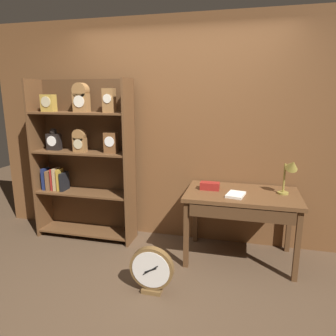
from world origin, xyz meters
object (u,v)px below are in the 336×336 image
object	(u,v)px
workbench	(242,202)
toolbox_small	(210,186)
bookshelf	(82,157)
open_repair_manual	(236,195)
desk_lamp	(291,170)
round_clock_large	(152,270)

from	to	relation	value
workbench	toolbox_small	size ratio (longest dim) A/B	5.71
bookshelf	open_repair_manual	size ratio (longest dim) A/B	8.70
bookshelf	toolbox_small	xyz separation A→B (m)	(1.55, -0.11, -0.22)
toolbox_small	desk_lamp	bearing A→B (deg)	-0.42
bookshelf	open_repair_manual	bearing A→B (deg)	-8.21
desk_lamp	toolbox_small	size ratio (longest dim) A/B	1.93
desk_lamp	round_clock_large	world-z (taller)	desk_lamp
bookshelf	workbench	size ratio (longest dim) A/B	1.66
open_repair_manual	round_clock_large	bearing A→B (deg)	-123.00
desk_lamp	workbench	bearing A→B (deg)	-174.05
round_clock_large	bookshelf	bearing A→B (deg)	140.68
desk_lamp	open_repair_manual	bearing A→B (deg)	-164.06
desk_lamp	round_clock_large	xyz separation A→B (m)	(-1.19, -0.83, -0.79)
toolbox_small	open_repair_manual	xyz separation A→B (m)	(0.28, -0.15, -0.03)
bookshelf	workbench	distance (m)	1.93
toolbox_small	open_repair_manual	world-z (taller)	toolbox_small
workbench	round_clock_large	size ratio (longest dim) A/B	2.63
bookshelf	workbench	world-z (taller)	bookshelf
workbench	open_repair_manual	distance (m)	0.16
bookshelf	open_repair_manual	distance (m)	1.86
toolbox_small	bookshelf	bearing A→B (deg)	175.90
workbench	desk_lamp	distance (m)	0.58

